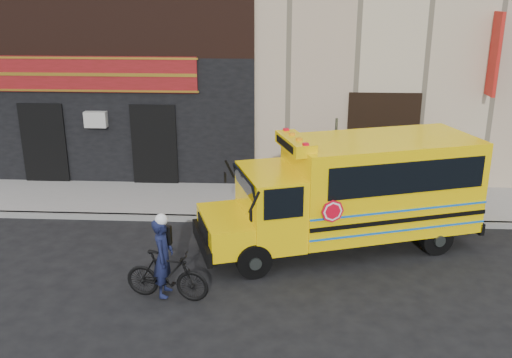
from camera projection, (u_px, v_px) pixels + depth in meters
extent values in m
plane|color=black|center=(241.00, 265.00, 13.39)|extent=(120.00, 120.00, 0.00)
cube|color=gray|center=(249.00, 220.00, 15.82)|extent=(40.00, 0.20, 0.15)
cube|color=gray|center=(252.00, 200.00, 17.24)|extent=(40.00, 3.00, 0.15)
cube|color=black|center=(99.00, 121.00, 18.22)|extent=(10.00, 0.30, 4.00)
cube|color=black|center=(89.00, 6.00, 17.10)|extent=(10.00, 0.28, 3.00)
cube|color=#63110E|center=(93.00, 74.00, 17.58)|extent=(6.50, 0.12, 1.10)
cube|color=black|center=(45.00, 144.00, 18.41)|extent=(1.30, 0.10, 2.50)
cube|color=black|center=(155.00, 145.00, 18.22)|extent=(1.30, 0.10, 2.50)
cube|color=#B31B14|center=(495.00, 54.00, 16.50)|extent=(0.10, 0.70, 2.40)
cylinder|color=black|center=(254.00, 261.00, 12.73)|extent=(0.85, 0.52, 0.80)
cylinder|color=black|center=(235.00, 228.00, 14.47)|extent=(0.85, 0.52, 0.80)
cylinder|color=black|center=(436.00, 238.00, 13.86)|extent=(0.85, 0.52, 0.80)
cylinder|color=black|center=(398.00, 210.00, 15.60)|extent=(0.85, 0.52, 0.80)
cube|color=yellow|center=(225.00, 230.00, 13.36)|extent=(1.57, 2.21, 0.70)
cube|color=black|center=(202.00, 242.00, 13.31)|extent=(0.75, 1.99, 0.35)
cube|color=yellow|center=(270.00, 206.00, 13.47)|extent=(1.80, 2.37, 1.70)
cube|color=black|center=(246.00, 192.00, 13.21)|extent=(0.62, 1.73, 0.90)
cube|color=yellow|center=(381.00, 183.00, 14.07)|extent=(4.96, 3.49, 2.25)
cube|color=black|center=(457.00, 214.00, 14.97)|extent=(0.80, 2.13, 0.30)
cube|color=black|center=(409.00, 178.00, 12.92)|extent=(3.72, 1.26, 0.75)
cube|color=yellow|center=(295.00, 143.00, 13.15)|extent=(0.97, 1.68, 0.28)
cylinder|color=red|center=(333.00, 211.00, 12.46)|extent=(0.50, 0.19, 0.52)
cylinder|color=#373D3A|center=(334.00, 174.00, 15.06)|extent=(0.07, 0.07, 3.02)
cube|color=#B31B14|center=(336.00, 140.00, 14.68)|extent=(0.04, 0.27, 0.38)
cube|color=white|center=(335.00, 158.00, 14.83)|extent=(0.04, 0.27, 0.33)
imported|color=black|center=(167.00, 275.00, 11.81)|extent=(1.85, 0.79, 1.08)
imported|color=#111634|center=(163.00, 259.00, 11.79)|extent=(0.43, 0.64, 1.71)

